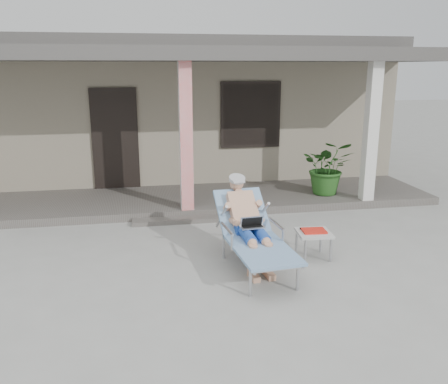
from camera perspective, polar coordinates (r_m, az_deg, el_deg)
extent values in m
plane|color=#9E9E99|center=(6.73, -2.44, -8.47)|extent=(60.00, 60.00, 0.00)
cube|color=gray|center=(12.71, -6.65, 9.51)|extent=(10.00, 5.00, 3.00)
cube|color=#474442|center=(12.66, -6.88, 16.96)|extent=(10.40, 5.40, 0.30)
cube|color=black|center=(10.21, -12.95, 6.24)|extent=(0.95, 0.06, 2.10)
cube|color=black|center=(10.43, 3.22, 9.26)|extent=(1.20, 0.06, 1.30)
cube|color=black|center=(10.43, 3.22, 9.26)|extent=(1.32, 0.05, 1.42)
cube|color=#605B56|center=(9.52, -4.95, -0.97)|extent=(10.00, 2.00, 0.15)
cube|color=red|center=(8.41, -4.60, 6.54)|extent=(0.22, 0.22, 2.61)
cube|color=silver|center=(9.42, 17.25, 6.82)|extent=(0.22, 0.22, 2.61)
cube|color=#474442|center=(9.17, -5.36, 16.15)|extent=(10.00, 2.30, 0.24)
cube|color=#605B56|center=(8.44, -4.19, -3.32)|extent=(2.00, 0.30, 0.07)
cylinder|color=#B7B7BC|center=(5.73, 3.20, -10.82)|extent=(0.04, 0.04, 0.36)
cylinder|color=#B7B7BC|center=(5.94, 8.86, -10.04)|extent=(0.04, 0.04, 0.36)
cylinder|color=#B7B7BC|center=(6.80, -0.05, -6.57)|extent=(0.04, 0.04, 0.36)
cylinder|color=#B7B7BC|center=(6.97, 4.81, -6.06)|extent=(0.04, 0.04, 0.36)
cube|color=#B7B7BC|center=(6.13, 4.61, -7.08)|extent=(0.71, 1.24, 0.03)
cube|color=#7FA6C5|center=(6.13, 4.61, -6.87)|extent=(0.81, 1.29, 0.04)
cube|color=#B7B7BC|center=(6.83, 2.17, -2.67)|extent=(0.66, 0.62, 0.48)
cube|color=#7FA6C5|center=(6.82, 2.18, -2.40)|extent=(0.76, 0.70, 0.55)
cylinder|color=#ABABAE|center=(6.97, 1.52, 1.66)|extent=(0.26, 0.26, 0.13)
cube|color=silver|center=(6.44, 3.36, -4.15)|extent=(0.34, 0.26, 0.23)
cube|color=#BBBBB6|center=(6.88, 10.76, -4.86)|extent=(0.50, 0.50, 0.04)
cylinder|color=#B7B7BC|center=(6.72, 9.74, -7.09)|extent=(0.03, 0.03, 0.36)
cylinder|color=#B7B7BC|center=(6.85, 12.71, -6.80)|extent=(0.03, 0.03, 0.36)
cylinder|color=#B7B7BC|center=(7.05, 8.71, -5.98)|extent=(0.03, 0.03, 0.36)
cylinder|color=#B7B7BC|center=(7.17, 11.56, -5.74)|extent=(0.03, 0.03, 0.36)
cube|color=red|center=(6.87, 10.77, -4.60)|extent=(0.35, 0.27, 0.03)
cube|color=black|center=(6.97, 10.42, -4.31)|extent=(0.33, 0.04, 0.03)
imported|color=#26591E|center=(9.78, 12.40, 2.93)|extent=(1.23, 1.15, 1.10)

